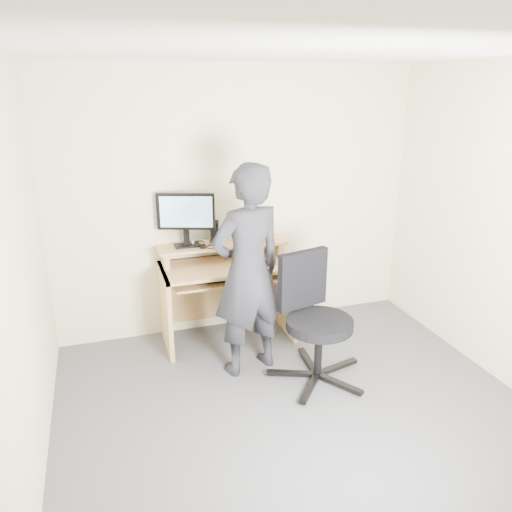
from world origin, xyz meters
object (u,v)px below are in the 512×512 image
desk (225,282)px  monitor (186,215)px  office_chair (313,314)px  person (248,272)px

desk → monitor: (-0.33, 0.08, 0.66)m
monitor → office_chair: (0.83, -0.99, -0.65)m
desk → office_chair: 1.04m
desk → person: person is taller
desk → person: 0.73m
monitor → office_chair: 1.45m
person → office_chair: bearing=136.0°
office_chair → person: person is taller
monitor → office_chair: bearing=-31.4°
office_chair → desk: bearing=104.7°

